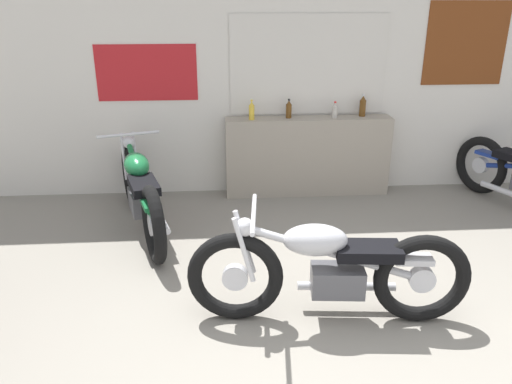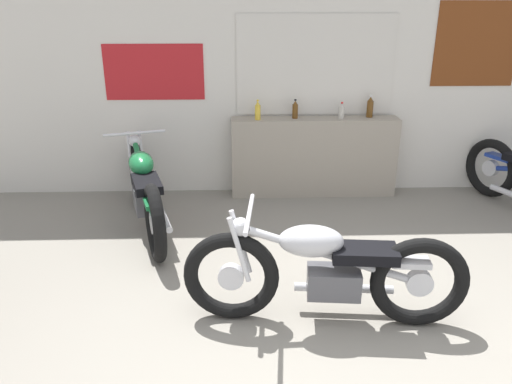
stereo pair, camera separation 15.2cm
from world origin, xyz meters
name	(u,v)px [view 1 (the left image)]	position (x,y,z in m)	size (l,w,h in m)	color
wall_back	(279,71)	(0.02, 3.51, 1.40)	(10.00, 0.07, 2.80)	silver
sill_counter	(307,156)	(0.35, 3.33, 0.45)	(1.89, 0.28, 0.91)	gray
bottle_leftmost	(252,111)	(-0.30, 3.29, 1.01)	(0.06, 0.06, 0.22)	gold
bottle_left_center	(289,110)	(0.12, 3.34, 1.00)	(0.06, 0.06, 0.21)	#5B3814
bottle_center	(335,111)	(0.63, 3.31, 0.99)	(0.06, 0.06, 0.19)	#B7B2A8
bottle_right_center	(363,106)	(0.97, 3.37, 1.02)	(0.07, 0.07, 0.25)	#5B3814
motorcycle_silver	(329,270)	(0.07, 0.84, 0.41)	(1.99, 0.64, 0.85)	black
motorcycle_green	(141,191)	(-1.45, 2.45, 0.41)	(0.82, 2.00, 0.87)	black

